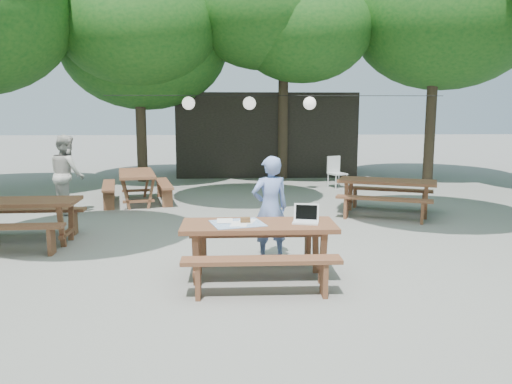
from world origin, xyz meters
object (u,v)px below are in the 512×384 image
object	(u,v)px
picnic_table_nw	(17,222)
second_person	(67,174)
plastic_chair	(337,179)
woman	(270,208)
main_picnic_table	(259,250)

from	to	relation	value
picnic_table_nw	second_person	bearing A→B (deg)	87.65
picnic_table_nw	plastic_chair	distance (m)	8.93
woman	plastic_chair	bearing A→B (deg)	-124.87
picnic_table_nw	plastic_chair	size ratio (longest dim) A/B	2.25
main_picnic_table	woman	size ratio (longest dim) A/B	1.29
woman	main_picnic_table	bearing A→B (deg)	61.04
second_person	plastic_chair	distance (m)	7.44
picnic_table_nw	woman	xyz separation A→B (m)	(4.12, -1.01, 0.39)
picnic_table_nw	woman	world-z (taller)	woman
woman	second_person	world-z (taller)	second_person
main_picnic_table	plastic_chair	world-z (taller)	plastic_chair
plastic_chair	picnic_table_nw	bearing A→B (deg)	-162.18
plastic_chair	woman	bearing A→B (deg)	-133.94
main_picnic_table	woman	world-z (taller)	woman
picnic_table_nw	second_person	distance (m)	2.66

